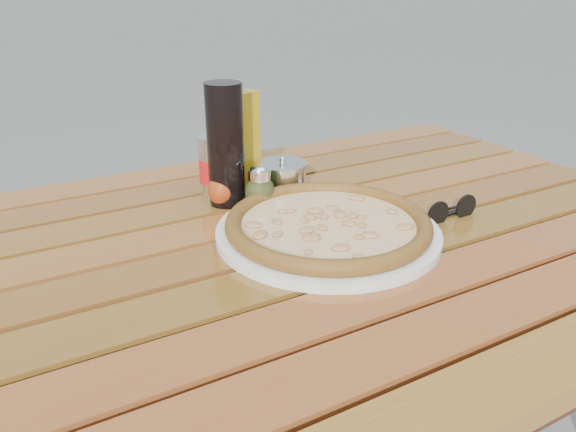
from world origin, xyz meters
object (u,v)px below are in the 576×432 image
plate (328,232)px  pizza (328,223)px  dark_bottle (226,145)px  soda_can (217,168)px  sunglasses (451,211)px  table (294,279)px  pepper_shaker (223,185)px  olive_oil_cruet (240,140)px  parmesan_tin (282,177)px  oregano_shaker (260,188)px

plate → pizza: (0.00, -0.00, 0.02)m
plate → pizza: pizza is taller
dark_bottle → soda_can: 0.06m
dark_bottle → sunglasses: size_ratio=2.00×
pizza → soda_can: (-0.09, 0.25, 0.04)m
table → pepper_shaker: size_ratio=17.07×
table → dark_bottle: size_ratio=6.36×
olive_oil_cruet → parmesan_tin: bearing=-45.4°
pepper_shaker → parmesan_tin: bearing=2.3°
oregano_shaker → sunglasses: bearing=-38.5°
dark_bottle → soda_can: (-0.00, 0.04, -0.05)m
pizza → pepper_shaker: bearing=114.4°
pepper_shaker → olive_oil_cruet: olive_oil_cruet is taller
pepper_shaker → soda_can: 0.05m
dark_bottle → olive_oil_cruet: size_ratio=1.05×
dark_bottle → soda_can: size_ratio=1.83×
plate → olive_oil_cruet: size_ratio=1.71×
oregano_shaker → pepper_shaker: bearing=139.9°
soda_can → sunglasses: size_ratio=1.09×
table → sunglasses: sunglasses is taller
sunglasses → table: bearing=165.9°
soda_can → sunglasses: soda_can is taller
pepper_shaker → soda_can: soda_can is taller
plate → olive_oil_cruet: 0.29m
plate → dark_bottle: (-0.08, 0.21, 0.10)m
table → pizza: size_ratio=3.82×
table → olive_oil_cruet: olive_oil_cruet is taller
pepper_shaker → dark_bottle: (0.01, 0.01, 0.07)m
pizza → parmesan_tin: (0.03, 0.21, 0.01)m
dark_bottle → sunglasses: dark_bottle is taller
soda_can → olive_oil_cruet: size_ratio=0.57×
oregano_shaker → sunglasses: 0.33m
parmesan_tin → pepper_shaker: bearing=-177.7°
pepper_shaker → olive_oil_cruet: size_ratio=0.39×
pizza → oregano_shaker: 0.17m
pepper_shaker → olive_oil_cruet: bearing=43.8°
olive_oil_cruet → soda_can: bearing=-158.0°
table → pizza: pizza is taller
olive_oil_cruet → dark_bottle: bearing=-133.2°
table → oregano_shaker: size_ratio=17.07×
pizza → sunglasses: size_ratio=3.33×
oregano_shaker → soda_can: 0.10m
pepper_shaker → table: bearing=-76.6°
table → plate: 0.10m
plate → oregano_shaker: (-0.04, 0.16, 0.03)m
sunglasses → parmesan_tin: bearing=126.4°
table → pepper_shaker: bearing=103.4°
pizza → sunglasses: 0.23m
table → oregano_shaker: 0.18m
plate → oregano_shaker: 0.17m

